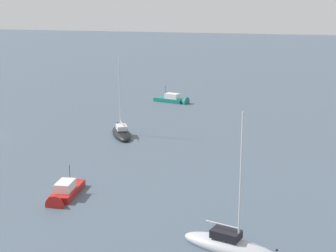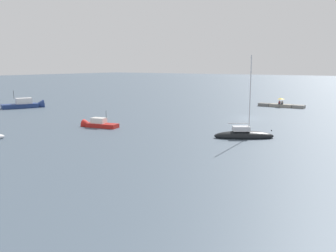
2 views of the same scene
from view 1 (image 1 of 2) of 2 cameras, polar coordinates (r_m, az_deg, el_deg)
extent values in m
ellipsoid|color=black|center=(60.68, -5.48, -0.90)|extent=(7.04, 5.52, 1.21)
cube|color=silver|center=(60.12, -5.45, -0.16)|extent=(2.32, 2.09, 0.56)
cylinder|color=silver|center=(60.17, -5.66, 3.88)|extent=(0.12, 0.12, 8.86)
cylinder|color=silver|center=(59.67, -5.42, 0.35)|extent=(2.13, 1.42, 0.09)
sphere|color=black|center=(63.65, -5.91, 0.39)|extent=(0.16, 0.16, 0.16)
ellipsoid|color=#ADB2B7|center=(33.09, 7.30, -13.84)|extent=(3.28, 6.99, 1.16)
cube|color=black|center=(32.84, 6.80, -12.41)|extent=(1.52, 2.09, 0.53)
cylinder|color=silver|center=(30.97, 8.49, -6.09)|extent=(0.12, 0.12, 8.52)
cylinder|color=silver|center=(32.69, 6.33, -11.36)|extent=(0.58, 2.32, 0.09)
sphere|color=black|center=(31.85, 12.59, -13.97)|extent=(0.15, 0.15, 0.15)
cube|color=#197266|center=(82.06, 0.14, 2.98)|extent=(2.92, 5.39, 0.85)
cone|color=#197266|center=(80.79, 1.69, 2.80)|extent=(2.14, 2.13, 1.80)
cube|color=white|center=(81.60, 0.51, 3.53)|extent=(1.87, 2.50, 0.85)
cube|color=#283847|center=(81.28, 0.88, 3.52)|extent=(1.34, 0.39, 0.60)
cylinder|color=black|center=(82.13, -0.32, 4.32)|extent=(0.05, 0.05, 1.19)
cube|color=red|center=(42.75, -11.62, -7.56)|extent=(4.77, 2.48, 0.76)
cone|color=red|center=(40.78, -12.71, -8.68)|extent=(1.86, 1.86, 1.60)
cube|color=silver|center=(42.01, -11.93, -6.86)|extent=(2.20, 1.61, 0.76)
cube|color=#283847|center=(41.52, -12.19, -7.06)|extent=(0.31, 1.19, 0.53)
cylinder|color=black|center=(42.78, -11.42, -5.16)|extent=(0.05, 0.05, 1.06)
camera|label=2|loc=(71.61, 32.22, 6.13)|focal=39.32mm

